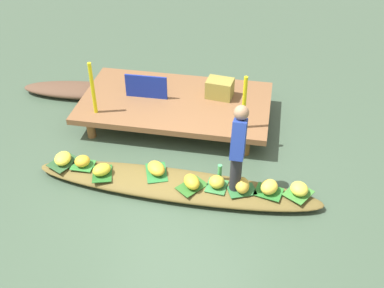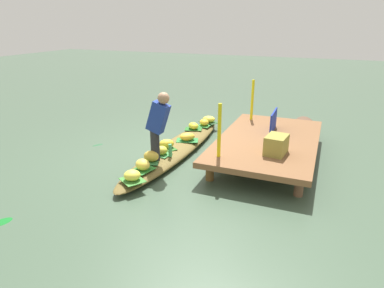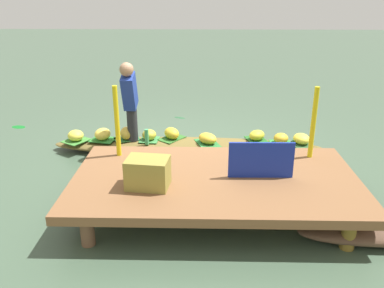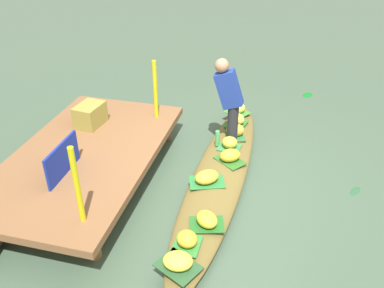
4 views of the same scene
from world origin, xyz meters
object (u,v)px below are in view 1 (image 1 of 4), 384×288
object	(u,v)px
banana_bunch_8	(82,161)
market_banner	(146,87)
vendor_boat	(176,185)
banana_bunch_5	(242,185)
produce_crate	(220,88)
banana_bunch_6	(102,170)
banana_bunch_7	(63,158)
banana_bunch_2	(299,189)
banana_bunch_4	(269,187)
banana_bunch_3	(192,182)
banana_bunch_1	(217,182)
banana_bunch_0	(156,168)
water_bottle	(220,172)
moored_boat	(82,90)
vendor_person	(238,145)

from	to	relation	value
banana_bunch_8	market_banner	size ratio (longest dim) A/B	0.32
vendor_boat	banana_bunch_5	size ratio (longest dim) A/B	15.42
banana_bunch_5	produce_crate	xyz separation A→B (m)	(-0.60, 2.06, 0.29)
banana_bunch_6	market_banner	distance (m)	1.86
banana_bunch_7	produce_crate	world-z (taller)	produce_crate
banana_bunch_7	banana_bunch_2	bearing A→B (deg)	-0.75
vendor_boat	banana_bunch_4	xyz separation A→B (m)	(1.32, -0.01, 0.19)
market_banner	banana_bunch_3	bearing A→B (deg)	-59.43
banana_bunch_6	market_banner	bearing A→B (deg)	83.64
banana_bunch_1	banana_bunch_3	xyz separation A→B (m)	(-0.35, -0.07, 0.00)
banana_bunch_1	banana_bunch_5	distance (m)	0.36
banana_bunch_0	banana_bunch_6	xyz separation A→B (m)	(-0.77, -0.17, -0.00)
banana_bunch_7	banana_bunch_3	bearing A→B (deg)	-5.05
banana_bunch_1	water_bottle	distance (m)	0.19
banana_bunch_5	banana_bunch_7	bearing A→B (deg)	177.17
moored_boat	banana_bunch_4	bearing A→B (deg)	-36.60
banana_bunch_2	produce_crate	xyz separation A→B (m)	(-1.38, 1.97, 0.31)
market_banner	banana_bunch_1	bearing A→B (deg)	-51.23
vendor_person	banana_bunch_7	bearing A→B (deg)	179.46
banana_bunch_5	vendor_person	size ratio (longest dim) A/B	0.22
banana_bunch_0	banana_bunch_2	size ratio (longest dim) A/B	1.22
banana_bunch_3	produce_crate	size ratio (longest dim) A/B	0.66
banana_bunch_2	water_bottle	xyz separation A→B (m)	(-1.12, 0.12, 0.03)
banana_bunch_5	market_banner	world-z (taller)	market_banner
banana_bunch_6	banana_bunch_4	bearing A→B (deg)	1.23
banana_bunch_0	banana_bunch_4	size ratio (longest dim) A/B	1.20
banana_bunch_3	banana_bunch_7	bearing A→B (deg)	174.95
banana_bunch_5	banana_bunch_0	bearing A→B (deg)	172.82
banana_bunch_0	water_bottle	size ratio (longest dim) A/B	1.34
banana_bunch_6	banana_bunch_1	bearing A→B (deg)	1.20
banana_bunch_0	banana_bunch_5	size ratio (longest dim) A/B	1.17
banana_bunch_3	banana_bunch_6	xyz separation A→B (m)	(-1.33, 0.03, -0.01)
moored_boat	banana_bunch_8	xyz separation A→B (m)	(0.88, -2.20, 0.16)
banana_bunch_0	market_banner	distance (m)	1.77
banana_bunch_2	market_banner	distance (m)	3.14
banana_bunch_0	banana_bunch_3	xyz separation A→B (m)	(0.56, -0.20, 0.01)
vendor_boat	banana_bunch_6	bearing A→B (deg)	-175.60
banana_bunch_1	banana_bunch_8	size ratio (longest dim) A/B	0.97
banana_bunch_5	banana_bunch_6	xyz separation A→B (m)	(-2.03, -0.01, -0.02)
banana_bunch_6	produce_crate	distance (m)	2.53
banana_bunch_2	banana_bunch_3	bearing A→B (deg)	-174.98
banana_bunch_4	produce_crate	size ratio (longest dim) A/B	0.60
market_banner	banana_bunch_7	bearing A→B (deg)	-117.99
banana_bunch_3	banana_bunch_5	distance (m)	0.70
moored_boat	banana_bunch_4	xyz separation A→B (m)	(3.62, -2.28, 0.17)
banana_bunch_6	moored_boat	bearing A→B (deg)	117.70
banana_bunch_6	banana_bunch_8	bearing A→B (deg)	158.80
banana_bunch_6	water_bottle	distance (m)	1.70
banana_bunch_3	banana_bunch_8	distance (m)	1.68
water_bottle	vendor_person	bearing A→B (deg)	-22.76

